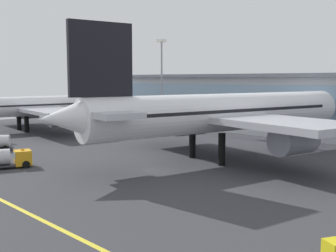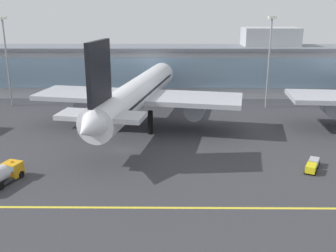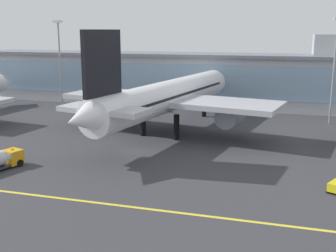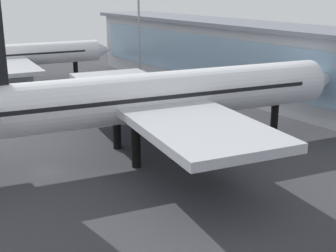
{
  "view_description": "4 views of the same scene",
  "coord_description": "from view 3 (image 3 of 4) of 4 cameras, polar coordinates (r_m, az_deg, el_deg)",
  "views": [
    {
      "loc": [
        43.43,
        -39.97,
        13.13
      ],
      "look_at": [
        -2.6,
        5.53,
        5.76
      ],
      "focal_mm": 44.39,
      "sensor_mm": 36.0,
      "label": 1
    },
    {
      "loc": [
        9.25,
        -68.97,
        25.72
      ],
      "look_at": [
        8.6,
        4.13,
        3.39
      ],
      "focal_mm": 42.29,
      "sensor_mm": 36.0,
      "label": 2
    },
    {
      "loc": [
        24.82,
        -65.07,
        20.44
      ],
      "look_at": [
        4.57,
        4.87,
        3.75
      ],
      "focal_mm": 44.65,
      "sensor_mm": 36.0,
      "label": 3
    },
    {
      "loc": [
        50.47,
        -17.51,
        21.23
      ],
      "look_at": [
        7.76,
        12.35,
        5.47
      ],
      "focal_mm": 49.71,
      "sensor_mm": 36.0,
      "label": 4
    }
  ],
  "objects": [
    {
      "name": "airliner_near_right",
      "position": [
        83.21,
        -0.03,
        3.99
      ],
      "size": [
        45.72,
        60.26,
        20.59
      ],
      "rotation": [
        0.0,
        0.0,
        1.38
      ],
      "color": "black",
      "rests_on": "ground"
    },
    {
      "name": "terminal_building",
      "position": [
        116.29,
        4.55,
        6.55
      ],
      "size": [
        130.69,
        14.0,
        19.54
      ],
      "color": "#ADB2B7",
      "rests_on": "ground"
    },
    {
      "name": "taxiway_centreline_stripe",
      "position": [
        53.74,
        -12.94,
        -9.78
      ],
      "size": [
        144.0,
        0.5,
        0.01
      ],
      "primitive_type": "cube",
      "color": "yellow",
      "rests_on": "ground"
    },
    {
      "name": "apron_light_mast_west",
      "position": [
        98.31,
        21.86,
        8.97
      ],
      "size": [
        1.8,
        1.8,
        23.23
      ],
      "color": "gray",
      "rests_on": "ground"
    },
    {
      "name": "apron_light_mast_centre",
      "position": [
        114.99,
        -14.6,
        9.87
      ],
      "size": [
        1.8,
        1.8,
        23.06
      ],
      "color": "gray",
      "rests_on": "ground"
    },
    {
      "name": "ground_plane",
      "position": [
        72.58,
        -4.54,
        -3.49
      ],
      "size": [
        180.0,
        180.0,
        0.0
      ],
      "primitive_type": "plane",
      "color": "#38383D"
    }
  ]
}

